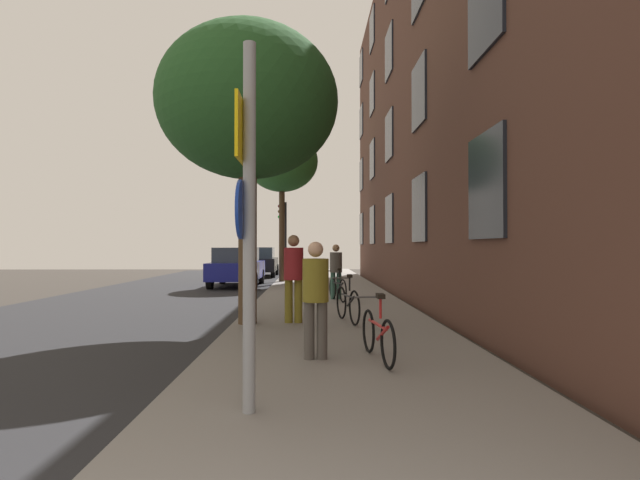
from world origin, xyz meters
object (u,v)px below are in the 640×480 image
tree_far (282,162)px  pedestrian_1 (294,272)px  bicycle_2 (338,288)px  pedestrian_2 (336,268)px  bicycle_0 (378,334)px  tree_near (248,103)px  sign_post (247,209)px  pedestrian_0 (316,292)px  car_0 (237,266)px  car_1 (260,261)px  traffic_light (283,226)px  bicycle_1 (348,303)px

tree_far → pedestrian_1: 12.93m
tree_far → bicycle_2: (2.07, -8.07, -4.98)m
pedestrian_2 → bicycle_0: bearing=-88.8°
tree_near → bicycle_2: bearing=64.0°
sign_post → pedestrian_0: bearing=73.2°
tree_near → pedestrian_0: size_ratio=3.73×
car_0 → car_1: size_ratio=1.07×
sign_post → pedestrian_1: sign_post is taller
tree_near → pedestrian_1: bearing=7.0°
traffic_light → pedestrian_0: 17.45m
pedestrian_0 → tree_far: bearing=95.1°
traffic_light → pedestrian_0: (1.40, -17.32, -1.61)m
bicycle_1 → car_1: (-3.63, 17.74, 0.34)m
pedestrian_1 → pedestrian_0: bearing=-82.8°
tree_near → car_1: size_ratio=1.47×
traffic_light → car_0: traffic_light is taller
sign_post → bicycle_2: 9.83m
bicycle_1 → car_1: 18.11m
pedestrian_1 → pedestrian_2: pedestrian_1 is taller
bicycle_0 → pedestrian_0: pedestrian_0 is taller
traffic_light → pedestrian_1: bearing=-86.0°
bicycle_1 → pedestrian_1: size_ratio=0.91×
bicycle_0 → pedestrian_1: (-1.27, 3.42, 0.66)m
sign_post → car_0: 16.57m
tree_far → sign_post: bearing=-87.7°
tree_far → car_0: 5.13m
tree_far → bicycle_0: 16.50m
bicycle_2 → pedestrian_0: size_ratio=0.99×
tree_near → pedestrian_0: tree_near is taller
traffic_light → bicycle_1: 14.28m
pedestrian_2 → car_1: bearing=105.3°
tree_near → bicycle_2: (2.05, 4.20, -4.09)m
pedestrian_0 → pedestrian_1: pedestrian_1 is taller
bicycle_0 → car_1: 21.54m
bicycle_1 → car_0: (-3.85, 10.77, 0.34)m
bicycle_2 → car_0: size_ratio=0.36×
traffic_light → car_1: (-1.53, 3.78, -1.81)m
car_0 → pedestrian_1: bearing=-75.8°
sign_post → car_0: size_ratio=0.79×
bicycle_1 → pedestrian_1: pedestrian_1 is taller
bicycle_1 → car_1: size_ratio=0.40×
pedestrian_1 → car_1: size_ratio=0.44×
tree_near → bicycle_1: 4.55m
car_0 → traffic_light: bearing=61.1°
bicycle_0 → car_0: size_ratio=0.37×
traffic_light → bicycle_1: traffic_light is taller
pedestrian_0 → car_0: 14.48m
tree_near → bicycle_2: tree_near is taller
tree_near → pedestrian_2: bearing=66.7°
bicycle_0 → car_0: car_0 is taller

